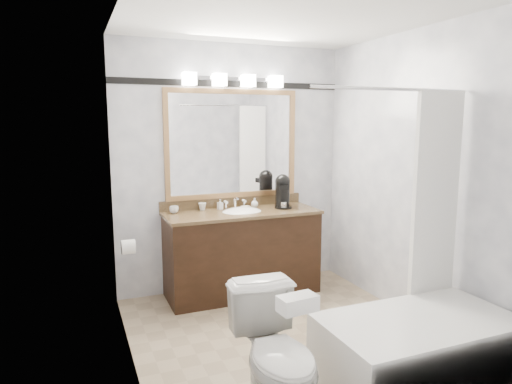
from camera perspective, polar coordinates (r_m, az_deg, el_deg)
room at (r=3.52m, az=3.98°, el=0.95°), size 2.42×2.62×2.52m
vanity at (r=4.61m, az=-1.76°, el=-7.39°), size 1.53×0.58×0.97m
mirror at (r=4.68m, az=-2.97°, el=6.01°), size 1.40×0.04×1.10m
vanity_light_bar at (r=4.64m, az=-2.80°, el=13.81°), size 1.02×0.14×0.12m
accent_stripe at (r=4.70m, az=-3.07°, el=13.34°), size 2.40×0.01×0.06m
bathtub at (r=3.39m, az=19.77°, el=-17.08°), size 1.30×0.75×1.96m
tp_roll at (r=3.96m, az=-15.69°, el=-6.62°), size 0.11×0.12×0.12m
toilet at (r=2.84m, az=2.68°, el=-19.76°), size 0.46×0.76×0.75m
tissue_box at (r=2.46m, az=5.22°, el=-13.69°), size 0.22×0.13×0.08m
coffee_maker at (r=4.70m, az=3.35°, el=0.21°), size 0.18×0.22×0.34m
cup_left at (r=4.48m, az=-10.21°, el=-2.18°), size 0.10×0.10×0.07m
cup_right at (r=4.60m, az=-6.72°, el=-1.80°), size 0.10×0.10×0.07m
soap_bottle_a at (r=4.61m, az=-4.51°, el=-1.54°), size 0.06×0.06×0.10m
soap_bottle_b at (r=4.72m, az=-0.18°, el=-1.33°), size 0.09×0.09×0.10m
soap_bar at (r=4.65m, az=-1.32°, el=-1.92°), size 0.09×0.06×0.03m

